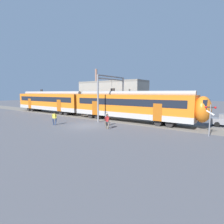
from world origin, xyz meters
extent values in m
plane|color=#515156|center=(0.00, 0.00, 0.00)|extent=(160.00, 160.00, 0.00)
cube|color=slate|center=(-8.67, 6.00, 0.01)|extent=(80.00, 4.40, 0.01)
cube|color=#B2ADA8|center=(2.33, 6.00, 1.05)|extent=(18.00, 3.06, 0.70)
cube|color=orange|center=(2.33, 6.00, 2.60)|extent=(18.00, 3.00, 2.40)
cube|color=black|center=(2.33, 4.49, 2.80)|extent=(16.56, 0.03, 0.90)
cube|color=#AC5413|center=(7.28, 4.48, 1.75)|extent=(1.10, 0.04, 2.10)
cube|color=#AC5413|center=(-2.62, 4.48, 1.75)|extent=(1.10, 0.04, 2.10)
cylinder|color=gray|center=(2.33, 6.00, 3.98)|extent=(17.64, 0.70, 0.70)
cube|color=black|center=(-0.37, 6.00, 4.53)|extent=(0.70, 0.12, 0.40)
cylinder|color=black|center=(8.61, 6.00, 0.45)|extent=(0.90, 2.40, 0.90)
cylinder|color=black|center=(7.21, 6.00, 0.45)|extent=(0.90, 2.40, 0.90)
cylinder|color=black|center=(-2.55, 6.00, 0.45)|extent=(0.90, 2.40, 0.90)
cylinder|color=black|center=(-3.95, 6.00, 0.45)|extent=(0.90, 2.40, 0.90)
ellipsoid|color=orange|center=(11.88, 6.00, 2.25)|extent=(1.80, 2.85, 2.95)
cube|color=black|center=(12.23, 6.00, 2.85)|extent=(0.40, 2.40, 1.00)
cube|color=#B2ADA8|center=(-16.27, 6.00, 1.05)|extent=(18.00, 3.06, 0.70)
cube|color=orange|center=(-16.27, 6.00, 2.60)|extent=(18.00, 3.00, 2.40)
cube|color=black|center=(-16.27, 4.49, 2.80)|extent=(16.56, 0.03, 0.90)
cube|color=#AC5413|center=(-11.32, 4.48, 1.75)|extent=(1.10, 0.04, 2.10)
cube|color=#AC5413|center=(-21.22, 4.48, 1.75)|extent=(1.10, 0.04, 2.10)
cylinder|color=gray|center=(-16.27, 6.00, 3.98)|extent=(17.64, 0.70, 0.70)
cube|color=black|center=(-18.97, 6.00, 4.53)|extent=(0.70, 0.12, 0.40)
cylinder|color=black|center=(-9.99, 6.00, 0.45)|extent=(0.90, 2.40, 0.90)
cylinder|color=black|center=(-11.39, 6.00, 0.45)|extent=(0.90, 2.40, 0.90)
cylinder|color=black|center=(-21.15, 6.00, 0.45)|extent=(0.90, 2.40, 0.90)
cylinder|color=black|center=(-22.55, 6.00, 0.45)|extent=(0.90, 2.40, 0.90)
cylinder|color=navy|center=(-3.68, -1.84, 0.43)|extent=(0.26, 0.38, 0.87)
cylinder|color=navy|center=(-3.75, -2.17, 0.43)|extent=(0.26, 0.38, 0.87)
cube|color=gold|center=(-3.72, -2.01, 1.14)|extent=(0.42, 0.35, 0.56)
cylinder|color=gold|center=(-3.90, -2.16, 1.09)|extent=(0.17, 0.26, 0.52)
cylinder|color=gold|center=(-3.54, -1.85, 1.09)|extent=(0.17, 0.26, 0.52)
sphere|color=#9E7051|center=(-3.73, -1.99, 1.53)|extent=(0.22, 0.22, 0.22)
sphere|color=black|center=(-3.72, -2.01, 1.56)|extent=(0.20, 0.20, 0.20)
cylinder|color=#28282D|center=(2.04, 1.36, 0.43)|extent=(0.38, 0.27, 0.87)
cylinder|color=#28282D|center=(1.85, 1.63, 0.43)|extent=(0.38, 0.27, 0.87)
cube|color=gray|center=(1.94, 1.49, 1.14)|extent=(0.36, 0.42, 0.56)
cylinder|color=gray|center=(1.95, 1.73, 1.09)|extent=(0.26, 0.18, 0.52)
cylinder|color=gray|center=(1.94, 1.26, 1.09)|extent=(0.26, 0.18, 0.52)
sphere|color=beige|center=(1.96, 1.49, 1.53)|extent=(0.22, 0.22, 0.22)
sphere|color=black|center=(1.94, 1.49, 1.56)|extent=(0.20, 0.20, 0.20)
cylinder|color=#6B6051|center=(3.30, 0.07, 0.43)|extent=(0.34, 0.37, 0.87)
cylinder|color=#6B6051|center=(2.99, -0.03, 0.43)|extent=(0.34, 0.37, 0.87)
cube|color=red|center=(3.14, 0.02, 1.14)|extent=(0.43, 0.41, 0.56)
cylinder|color=red|center=(2.92, 0.10, 1.09)|extent=(0.23, 0.25, 0.52)
cylinder|color=red|center=(3.36, -0.06, 1.09)|extent=(0.23, 0.25, 0.52)
sphere|color=#9E7051|center=(3.16, 0.04, 1.53)|extent=(0.22, 0.22, 0.22)
sphere|color=black|center=(3.14, 0.02, 1.56)|extent=(0.20, 0.20, 0.20)
cube|color=maroon|center=(3.03, -0.11, 1.16)|extent=(0.32, 0.30, 0.40)
cylinder|color=black|center=(13.06, 10.23, 0.30)|extent=(0.61, 0.23, 0.60)
cylinder|color=black|center=(13.12, 8.67, 0.30)|extent=(0.61, 0.23, 0.60)
cylinder|color=gray|center=(-0.56, 2.80, 3.25)|extent=(0.24, 0.24, 6.50)
cylinder|color=gray|center=(-0.56, 9.20, 3.25)|extent=(0.24, 0.24, 6.50)
cube|color=gray|center=(-0.56, 6.00, 6.45)|extent=(0.20, 6.40, 0.16)
cube|color=gray|center=(-0.56, 6.00, 6.05)|extent=(0.20, 6.40, 0.16)
cylinder|color=black|center=(-0.56, 6.00, 5.45)|extent=(0.03, 0.03, 1.00)
cylinder|color=gray|center=(12.98, 2.93, 1.50)|extent=(0.11, 0.11, 3.00)
cube|color=black|center=(12.98, 2.93, 2.75)|extent=(0.80, 0.10, 0.10)
sphere|color=red|center=(12.60, 2.87, 2.75)|extent=(0.20, 0.20, 0.20)
sphere|color=red|center=(13.36, 2.87, 2.75)|extent=(0.20, 0.20, 0.20)
cube|color=white|center=(12.98, 2.90, 2.25)|extent=(0.72, 0.03, 0.48)
cube|color=gray|center=(-6.28, 13.98, 3.00)|extent=(14.28, 5.00, 6.00)
cube|color=gray|center=(-6.28, 13.98, 6.20)|extent=(14.28, 5.00, 0.40)
cylinder|color=#8C6656|center=(-10.56, 13.98, 7.60)|extent=(0.50, 0.50, 3.20)
camera|label=1|loc=(15.00, -15.43, 4.13)|focal=28.00mm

